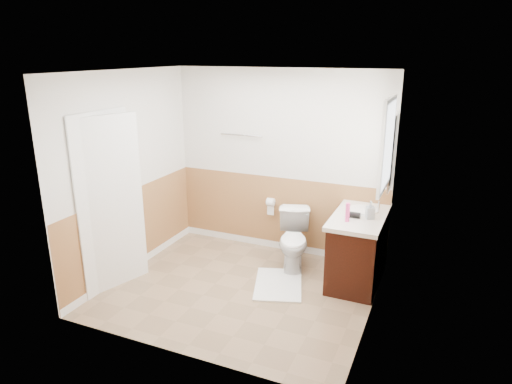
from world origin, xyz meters
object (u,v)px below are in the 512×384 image
at_px(vanity_cabinet, 358,250).
at_px(soap_dispenser, 370,210).
at_px(bath_mat, 278,284).
at_px(toilet, 294,240).
at_px(lotion_bottle, 348,212).

bearing_deg(vanity_cabinet, soap_dispenser, -34.80).
bearing_deg(soap_dispenser, bath_mat, -155.32).
height_order(vanity_cabinet, soap_dispenser, soap_dispenser).
distance_m(vanity_cabinet, soap_dispenser, 0.57).
bearing_deg(soap_dispenser, vanity_cabinet, 145.20).
distance_m(toilet, vanity_cabinet, 0.83).
bearing_deg(lotion_bottle, toilet, 156.13).
distance_m(bath_mat, vanity_cabinet, 1.06).
bearing_deg(lotion_bottle, vanity_cabinet, 70.79).
relative_size(bath_mat, lotion_bottle, 3.64).
relative_size(toilet, soap_dispenser, 3.53).
distance_m(lotion_bottle, soap_dispenser, 0.30).
xyz_separation_m(bath_mat, soap_dispenser, (0.95, 0.44, 0.94)).
bearing_deg(vanity_cabinet, bath_mat, -147.95).
height_order(toilet, bath_mat, toilet).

